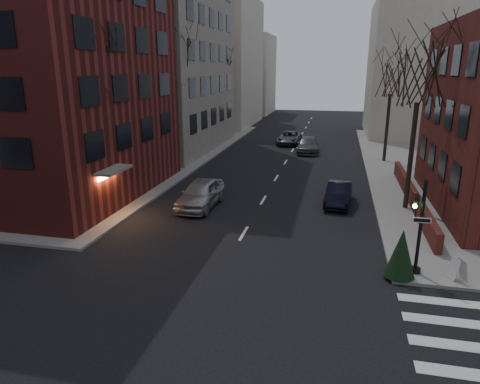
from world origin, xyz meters
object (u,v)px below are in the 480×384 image
(tree_left_b, at_px, (176,60))
(streetlamp_near, at_px, (166,124))
(tree_right_a, at_px, (420,74))
(tree_left_a, at_px, (98,66))
(tree_left_c, at_px, (221,70))
(sandwich_board, at_px, (458,269))
(tree_right_b, at_px, (392,77))
(parked_sedan, at_px, (339,194))
(streetlamp_far, at_px, (231,103))
(traffic_signal, at_px, (418,233))
(evergreen_shrub, at_px, (401,253))
(car_lane_gray, at_px, (308,145))
(car_lane_silver, at_px, (201,194))
(car_lane_far, at_px, (289,138))

(tree_left_b, relative_size, streetlamp_near, 1.72)
(tree_right_a, bearing_deg, tree_left_a, -167.20)
(tree_left_c, xyz_separation_m, sandwich_board, (18.36, -31.27, -7.43))
(tree_left_a, height_order, tree_right_b, tree_left_a)
(tree_right_a, bearing_deg, parked_sedan, 177.77)
(streetlamp_far, distance_m, parked_sedan, 27.39)
(traffic_signal, relative_size, tree_right_b, 0.44)
(traffic_signal, xyz_separation_m, evergreen_shrub, (-0.64, -0.49, -0.74))
(tree_right_b, distance_m, streetlamp_far, 20.01)
(streetlamp_near, distance_m, car_lane_gray, 16.81)
(car_lane_silver, height_order, sandwich_board, car_lane_silver)
(tree_right_a, distance_m, streetlamp_far, 29.65)
(tree_left_b, distance_m, car_lane_far, 17.81)
(car_lane_far, bearing_deg, streetlamp_far, 163.52)
(tree_left_b, distance_m, car_lane_gray, 16.10)
(traffic_signal, distance_m, streetlamp_far, 36.81)
(car_lane_gray, xyz_separation_m, evergreen_shrub, (5.70, -26.70, 0.41))
(tree_left_b, bearing_deg, tree_right_a, -24.44)
(tree_right_a, relative_size, streetlamp_near, 1.55)
(evergreen_shrub, bearing_deg, streetlamp_far, 114.83)
(tree_left_a, relative_size, tree_left_b, 0.95)
(tree_left_a, relative_size, sandwich_board, 11.35)
(tree_right_a, relative_size, car_lane_far, 1.90)
(traffic_signal, bearing_deg, car_lane_far, 105.91)
(car_lane_gray, relative_size, evergreen_shrub, 2.58)
(tree_left_c, distance_m, car_lane_far, 10.85)
(parked_sedan, bearing_deg, tree_left_c, 126.43)
(tree_left_c, distance_m, sandwich_board, 37.02)
(tree_left_b, distance_m, streetlamp_near, 6.18)
(tree_left_c, bearing_deg, tree_left_a, -90.00)
(tree_right_b, distance_m, car_lane_silver, 21.49)
(tree_left_b, distance_m, parked_sedan, 17.72)
(tree_left_b, distance_m, car_lane_silver, 14.05)
(car_lane_far, bearing_deg, tree_right_a, -64.86)
(tree_right_a, distance_m, streetlamp_near, 17.87)
(traffic_signal, height_order, tree_left_b, tree_left_b)
(tree_right_b, bearing_deg, car_lane_far, 141.49)
(tree_left_c, distance_m, car_lane_silver, 25.82)
(tree_left_c, bearing_deg, sandwich_board, -59.59)
(tree_left_c, relative_size, sandwich_board, 10.75)
(tree_right_a, height_order, parked_sedan, tree_right_a)
(tree_left_c, bearing_deg, traffic_signal, -61.64)
(car_lane_far, xyz_separation_m, sandwich_board, (10.36, -30.91, -0.11))
(tree_right_b, height_order, parked_sedan, tree_right_b)
(parked_sedan, height_order, sandwich_board, parked_sedan)
(tree_left_b, xyz_separation_m, car_lane_silver, (5.24, -10.25, -8.06))
(car_lane_far, bearing_deg, parked_sedan, -74.19)
(traffic_signal, xyz_separation_m, tree_left_b, (-16.74, 17.01, 7.00))
(tree_left_a, bearing_deg, streetlamp_far, 88.77)
(tree_left_c, relative_size, streetlamp_far, 1.55)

